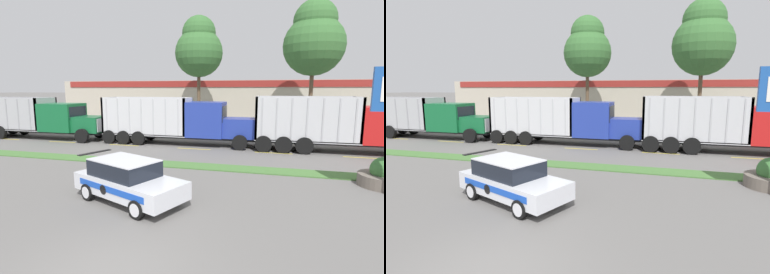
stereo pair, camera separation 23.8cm
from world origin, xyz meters
The scene contains 15 objects.
grass_verge centered at (0.00, 9.88, 0.03)m, with size 120.00×1.30×0.06m, color #477538.
centre_line_1 centered at (-17.99, 14.53, 0.00)m, with size 2.40×0.14×0.01m, color yellow.
centre_line_2 centered at (-12.59, 14.53, 0.00)m, with size 2.40×0.14×0.01m, color yellow.
centre_line_3 centered at (-7.19, 14.53, 0.00)m, with size 2.40×0.14×0.01m, color yellow.
centre_line_4 centered at (-1.79, 14.53, 0.00)m, with size 2.40×0.14×0.01m, color yellow.
centre_line_5 centered at (3.61, 14.53, 0.00)m, with size 2.40×0.14×0.01m, color yellow.
centre_line_6 centered at (9.01, 14.53, 0.00)m, with size 2.40×0.14×0.01m, color yellow.
dump_truck_lead centered at (-14.76, 15.77, 1.59)m, with size 12.20×2.81×3.44m.
dump_truck_trail centered at (9.00, 15.94, 1.62)m, with size 11.78×2.84×3.67m.
dump_truck_far_right centered at (-2.38, 16.08, 1.64)m, with size 11.90×2.65×3.56m.
rally_car centered at (-1.68, 4.33, 0.82)m, with size 4.77×3.43×1.61m.
stone_planter centered at (8.16, 8.70, 0.45)m, with size 2.01×2.01×1.29m.
store_building_backdrop centered at (-5.07, 38.74, 2.63)m, with size 42.00×12.10×5.26m.
tree_behind_left centered at (7.06, 26.41, 8.85)m, with size 5.74×5.74×12.59m.
tree_behind_centre centered at (-4.51, 27.24, 8.55)m, with size 5.21×5.21×11.95m.
Camera 2 is at (3.60, -5.36, 4.16)m, focal length 28.00 mm.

